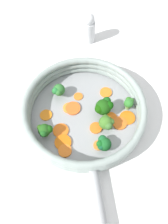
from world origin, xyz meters
The scene contains 26 objects.
ground_plane centered at (0.00, 0.00, 0.00)m, with size 4.00×4.00×0.00m, color white.
skillet centered at (0.00, 0.00, 0.01)m, with size 0.33×0.33×0.01m, color #939699.
skillet_rim_wall centered at (0.00, 0.00, 0.04)m, with size 0.35×0.35×0.06m.
skillet_handle centered at (-0.01, 0.27, 0.02)m, with size 0.03×0.03×0.21m, color #999B9E.
skillet_rivet_left centered at (0.04, 0.16, 0.02)m, with size 0.01×0.01×0.01m, color gray.
skillet_rivet_right centered at (-0.05, 0.15, 0.02)m, with size 0.01×0.01×0.01m, color #969698.
carrot_slice_0 centered at (0.07, 0.08, 0.01)m, with size 0.05×0.05×0.01m, color orange.
carrot_slice_1 centered at (-0.08, -0.07, 0.01)m, with size 0.04×0.04×0.00m, color orange.
carrot_slice_2 centered at (0.11, -0.01, 0.01)m, with size 0.04×0.04×0.00m, color orange.
carrot_slice_3 centered at (0.06, 0.11, 0.01)m, with size 0.04×0.04×0.01m, color orange.
carrot_slice_4 centered at (0.01, -0.06, 0.01)m, with size 0.03×0.03×0.00m, color orange.
carrot_slice_5 centered at (-0.03, 0.05, 0.01)m, with size 0.04×0.04×0.01m, color orange.
carrot_slice_6 centered at (-0.10, 0.04, 0.01)m, with size 0.04×0.04×0.01m, color orange.
carrot_slice_7 centered at (-0.03, 0.10, 0.01)m, with size 0.03×0.03×0.00m, color orange.
carrot_slice_8 centered at (0.04, -0.03, 0.01)m, with size 0.04×0.04×0.01m, color orange.
carrot_slice_9 centered at (0.07, 0.05, 0.01)m, with size 0.05×0.05×0.00m, color orange.
carrot_slice_10 centered at (-0.08, 0.02, 0.01)m, with size 0.04×0.04×0.00m, color orange.
carrot_slice_11 centered at (0.03, -0.02, 0.01)m, with size 0.05×0.05×0.01m, color orange.
carrot_slice_12 centered at (-0.13, 0.03, 0.01)m, with size 0.05×0.05×0.00m, color orange.
broccoli_floret_0 centered at (-0.04, 0.11, 0.03)m, with size 0.04×0.04×0.04m.
broccoli_floret_1 centered at (-0.06, 0.05, 0.04)m, with size 0.04×0.05×0.05m.
broccoli_floret_2 centered at (0.11, 0.05, 0.04)m, with size 0.04×0.04×0.05m.
broccoli_floret_3 centered at (-0.06, 0.00, 0.05)m, with size 0.05×0.05×0.06m.
broccoli_floret_4 centered at (0.07, -0.08, 0.04)m, with size 0.04×0.04×0.05m.
broccoli_floret_5 centered at (-0.13, -0.01, 0.04)m, with size 0.03×0.03×0.04m.
salt_shaker centered at (-0.05, -0.32, 0.05)m, with size 0.04×0.04×0.11m.
Camera 1 is at (0.03, 0.31, 0.59)m, focal length 35.00 mm.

